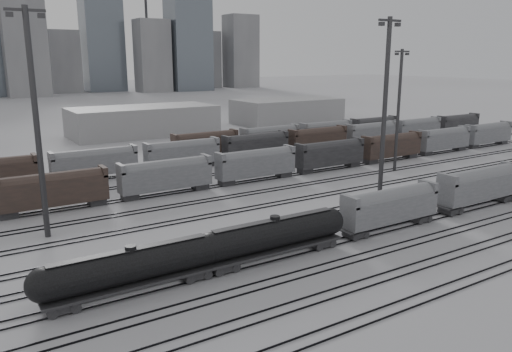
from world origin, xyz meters
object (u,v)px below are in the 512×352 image
tank_car_a (132,267)px  light_mast_c (385,106)px  hopper_car_b (480,184)px  tank_car_b (275,235)px  hopper_car_a (390,205)px

tank_car_a → light_mast_c: 45.83m
hopper_car_b → light_mast_c: size_ratio=0.58×
hopper_car_b → light_mast_c: bearing=129.6°
tank_car_b → tank_car_a: bearing=180.0°
tank_car_b → hopper_car_a: 17.67m
tank_car_b → hopper_car_a: bearing=0.0°
hopper_car_a → hopper_car_b: (18.37, 0.00, 0.25)m
tank_car_b → light_mast_c: (27.07, 10.82, 11.71)m
tank_car_b → hopper_car_b: (36.03, 0.00, 0.80)m
hopper_car_a → tank_car_a: bearing=180.0°
tank_car_b → light_mast_c: bearing=21.8°
tank_car_a → hopper_car_a: size_ratio=1.25×
tank_car_a → light_mast_c: bearing=14.1°
tank_car_b → light_mast_c: 31.42m
tank_car_a → tank_car_b: 15.88m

